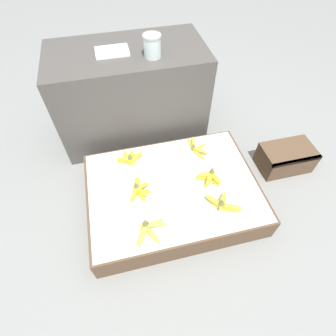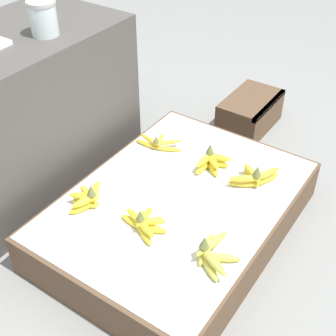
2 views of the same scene
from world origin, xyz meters
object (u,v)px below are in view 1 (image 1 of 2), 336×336
at_px(banana_bunch_back_midleft, 196,148).
at_px(glass_jar, 152,46).
at_px(banana_bunch_middle_left, 139,189).
at_px(wooden_crate, 286,158).
at_px(banana_bunch_middle_midleft, 210,177).
at_px(banana_bunch_front_left, 148,229).
at_px(banana_bunch_back_left, 130,158).
at_px(banana_bunch_front_midleft, 223,203).
at_px(foam_tray_white, 112,51).

distance_m(banana_bunch_back_midleft, glass_jar, 0.74).
relative_size(banana_bunch_middle_left, glass_jar, 1.46).
height_order(wooden_crate, banana_bunch_middle_midleft, banana_bunch_middle_midleft).
relative_size(wooden_crate, banana_bunch_back_midleft, 1.66).
xyz_separation_m(banana_bunch_back_midleft, glass_jar, (-0.22, 0.40, 0.59)).
height_order(banana_bunch_front_left, banana_bunch_middle_midleft, same).
bearing_deg(glass_jar, banana_bunch_back_left, -123.76).
height_order(wooden_crate, banana_bunch_front_midleft, banana_bunch_front_midleft).
relative_size(wooden_crate, banana_bunch_front_midleft, 1.89).
relative_size(banana_bunch_back_midleft, foam_tray_white, 1.06).
bearing_deg(banana_bunch_front_left, banana_bunch_middle_left, 91.57).
bearing_deg(banana_bunch_middle_left, banana_bunch_front_left, -88.43).
distance_m(banana_bunch_front_left, glass_jar, 1.15).
bearing_deg(banana_bunch_front_left, glass_jar, 75.67).
xyz_separation_m(wooden_crate, foam_tray_white, (-1.15, 0.68, 0.64)).
relative_size(banana_bunch_middle_midleft, banana_bunch_back_midleft, 0.66).
xyz_separation_m(banana_bunch_middle_left, banana_bunch_back_left, (-0.02, 0.27, 0.00)).
bearing_deg(banana_bunch_front_left, banana_bunch_front_midleft, 7.21).
height_order(banana_bunch_middle_midleft, foam_tray_white, foam_tray_white).
distance_m(banana_bunch_back_left, foam_tray_white, 0.73).
bearing_deg(banana_bunch_middle_midleft, banana_bunch_front_midleft, -87.33).
xyz_separation_m(banana_bunch_front_left, banana_bunch_middle_midleft, (0.47, 0.27, 0.00)).
bearing_deg(banana_bunch_front_midleft, banana_bunch_front_left, -172.79).
bearing_deg(banana_bunch_back_left, banana_bunch_middle_midleft, -30.74).
height_order(banana_bunch_front_midleft, banana_bunch_middle_left, banana_bunch_front_midleft).
bearing_deg(wooden_crate, glass_jar, 147.98).
bearing_deg(banana_bunch_front_midleft, banana_bunch_middle_midleft, 92.67).
distance_m(banana_bunch_front_left, banana_bunch_back_midleft, 0.73).
relative_size(banana_bunch_middle_midleft, glass_jar, 1.09).
bearing_deg(foam_tray_white, banana_bunch_middle_midleft, -59.51).
height_order(banana_bunch_front_left, banana_bunch_back_midleft, banana_bunch_front_left).
relative_size(banana_bunch_front_left, banana_bunch_back_left, 1.04).
bearing_deg(glass_jar, banana_bunch_middle_left, -110.68).
xyz_separation_m(wooden_crate, banana_bunch_back_left, (-1.17, 0.16, 0.13)).
relative_size(wooden_crate, foam_tray_white, 1.75).
relative_size(banana_bunch_front_left, foam_tray_white, 0.95).
distance_m(wooden_crate, glass_jar, 1.27).
xyz_separation_m(banana_bunch_middle_midleft, glass_jar, (-0.22, 0.69, 0.57)).
height_order(banana_bunch_middle_left, glass_jar, glass_jar).
relative_size(banana_bunch_middle_midleft, foam_tray_white, 0.69).
height_order(banana_bunch_front_midleft, banana_bunch_back_midleft, banana_bunch_front_midleft).
height_order(banana_bunch_front_left, banana_bunch_front_midleft, banana_bunch_front_left).
distance_m(banana_bunch_middle_midleft, glass_jar, 0.92).
relative_size(banana_bunch_middle_left, banana_bunch_middle_midleft, 1.33).
height_order(banana_bunch_middle_left, banana_bunch_middle_midleft, banana_bunch_middle_midleft).
bearing_deg(foam_tray_white, wooden_crate, -30.36).
height_order(banana_bunch_front_left, glass_jar, glass_jar).
distance_m(banana_bunch_middle_left, banana_bunch_back_midleft, 0.54).
distance_m(banana_bunch_front_midleft, banana_bunch_middle_left, 0.54).
bearing_deg(banana_bunch_middle_left, wooden_crate, 5.36).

